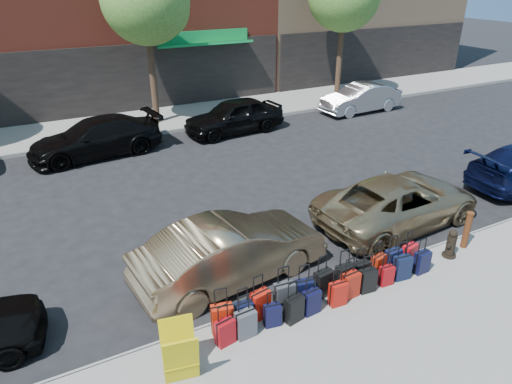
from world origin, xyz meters
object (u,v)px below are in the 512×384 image
car_near_2 (398,201)px  car_far_3 (361,98)px  suitcase_front_5 (323,283)px  bollard (467,229)px  fire_hydrant (451,244)px  car_far_1 (96,138)px  tree_center (149,2)px  car_near_1 (231,251)px  display_rack (180,353)px  car_far_2 (234,116)px

car_near_2 → car_far_3: 11.72m
suitcase_front_5 → bollard: bearing=-8.2°
fire_hydrant → car_far_1: size_ratio=0.15×
tree_center → car_far_3: 11.21m
bollard → car_near_1: bearing=163.2°
display_rack → car_far_2: bearing=71.7°
car_near_2 → car_far_2: 9.66m
car_near_2 → car_far_1: size_ratio=1.00×
suitcase_front_5 → fire_hydrant: (3.70, -0.21, 0.04)m
tree_center → car_near_2: size_ratio=1.44×
car_near_2 → tree_center: bearing=10.9°
fire_hydrant → display_rack: display_rack is taller
car_near_1 → car_near_2: 5.34m
fire_hydrant → display_rack: size_ratio=0.71×
tree_center → car_near_1: (-2.10, -12.60, -4.65)m
car_near_1 → car_near_2: (5.34, 0.21, -0.06)m
display_rack → car_far_3: (13.98, 12.27, 0.04)m
suitcase_front_5 → tree_center: bearing=80.2°
display_rack → car_far_1: size_ratio=0.21×
display_rack → car_far_3: 18.60m
car_near_1 → car_near_2: car_near_1 is taller
suitcase_front_5 → car_near_1: (-1.43, 1.67, 0.29)m
tree_center → suitcase_front_5: tree_center is taller
tree_center → suitcase_front_5: bearing=-92.7°
car_far_1 → car_near_1: bearing=1.5°
car_far_2 → suitcase_front_5: bearing=-20.8°
car_far_2 → car_far_3: 7.20m
car_near_1 → tree_center: bearing=-16.2°
display_rack → car_near_2: (7.39, 2.57, 0.02)m
display_rack → car_far_2: car_far_2 is taller
car_far_1 → car_far_3: (13.22, 0.15, -0.02)m
car_near_2 → car_far_3: bearing=-37.9°
car_near_1 → car_far_3: car_near_1 is taller
car_near_1 → suitcase_front_5: bearing=-146.2°
tree_center → car_near_2: 13.65m
car_near_2 → car_near_1: bearing=88.5°
car_far_3 → bollard: bearing=-29.4°
fire_hydrant → bollard: 0.71m
suitcase_front_5 → bollard: (4.38, -0.08, 0.21)m
suitcase_front_5 → car_near_2: bearing=18.6°
car_far_3 → car_far_2: bearing=-91.3°
bollard → car_far_2: size_ratio=0.22×
tree_center → fire_hydrant: 15.59m
fire_hydrant → car_far_2: 11.74m
suitcase_front_5 → car_far_2: car_far_2 is taller
bollard → display_rack: (-7.87, -0.61, 0.01)m
bollard → car_near_1: 6.07m
car_far_2 → car_far_3: bearing=85.6°
tree_center → display_rack: bearing=-105.5°
car_far_2 → car_far_1: bearing=-94.0°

